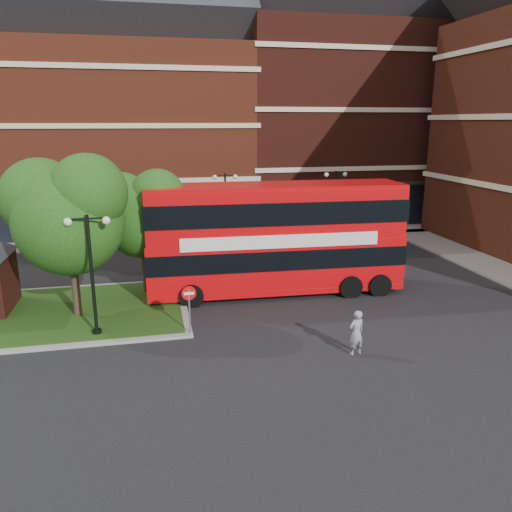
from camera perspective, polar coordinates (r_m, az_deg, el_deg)
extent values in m
plane|color=black|center=(21.39, -2.77, -8.08)|extent=(120.00, 120.00, 0.00)
cube|color=slate|center=(37.00, -6.97, 1.97)|extent=(44.00, 3.00, 0.12)
cube|color=maroon|center=(43.70, -18.99, 12.49)|extent=(26.00, 12.00, 14.00)
cube|color=#471911|center=(46.67, 9.71, 14.42)|extent=(18.00, 12.00, 16.00)
cube|color=gray|center=(24.41, -22.98, -6.17)|extent=(12.60, 7.60, 0.12)
cube|color=#19380F|center=(24.41, -22.98, -6.13)|extent=(12.00, 7.00, 0.15)
cylinder|color=#2D2116|center=(23.09, -20.03, -2.07)|extent=(0.36, 0.36, 3.92)
sphere|color=#163F0F|center=(22.54, -20.57, 3.72)|extent=(4.60, 4.60, 4.60)
sphere|color=#163F0F|center=(23.27, -23.36, 6.06)|extent=(3.45, 3.45, 3.45)
sphere|color=#163F0F|center=(21.77, -18.63, 6.89)|extent=(3.22, 3.22, 3.22)
cylinder|color=#2D2116|center=(25.31, -12.54, -0.56)|extent=(0.36, 0.36, 3.47)
sphere|color=#163F0F|center=(24.84, -12.82, 4.13)|extent=(3.80, 3.80, 3.80)
sphere|color=#163F0F|center=(25.30, -15.08, 6.04)|extent=(2.85, 2.85, 2.85)
sphere|color=#163F0F|center=(24.28, -11.17, 6.65)|extent=(2.66, 2.66, 2.66)
cylinder|color=black|center=(20.62, -18.22, -2.35)|extent=(0.14, 0.14, 5.00)
cylinder|color=black|center=(21.42, -17.70, -8.36)|extent=(0.36, 0.36, 0.30)
cube|color=black|center=(20.07, -18.77, 4.06)|extent=(1.40, 0.06, 0.06)
sphere|color=#F2EACC|center=(20.19, -20.72, 3.65)|extent=(0.32, 0.32, 0.32)
sphere|color=#F2EACC|center=(20.02, -16.75, 3.91)|extent=(0.32, 0.32, 0.32)
cylinder|color=black|center=(34.80, -3.50, 5.32)|extent=(0.14, 0.14, 5.00)
cylinder|color=black|center=(35.28, -3.44, 1.55)|extent=(0.36, 0.36, 0.30)
cube|color=black|center=(34.48, -3.56, 9.17)|extent=(1.40, 0.06, 0.06)
sphere|color=#F2EACC|center=(34.39, -4.73, 8.96)|extent=(0.32, 0.32, 0.32)
sphere|color=#F2EACC|center=(34.60, -2.40, 9.04)|extent=(0.32, 0.32, 0.32)
cylinder|color=black|center=(36.84, 8.96, 5.71)|extent=(0.14, 0.14, 5.00)
cylinder|color=black|center=(37.29, 8.81, 2.15)|extent=(0.36, 0.36, 0.30)
cube|color=black|center=(36.54, 9.11, 9.34)|extent=(1.40, 0.06, 0.06)
sphere|color=#F2EACC|center=(36.30, 8.06, 9.19)|extent=(0.32, 0.32, 0.32)
sphere|color=#F2EACC|center=(36.80, 10.13, 9.18)|extent=(0.32, 0.32, 0.32)
cube|color=red|center=(25.08, 2.18, -0.37)|extent=(12.73, 3.37, 2.41)
cube|color=red|center=(24.55, 2.24, 5.06)|extent=(12.61, 3.33, 2.41)
cube|color=black|center=(24.53, 2.24, 5.33)|extent=(12.73, 3.37, 1.09)
cube|color=silver|center=(23.38, 2.96, 1.66)|extent=(9.47, 0.42, 0.63)
imported|color=gray|center=(19.04, 11.40, -8.58)|extent=(0.72, 0.56, 1.74)
imported|color=#ABADB3|center=(36.35, -7.12, 2.90)|extent=(4.76, 2.27, 1.57)
imported|color=white|center=(37.57, 3.50, 3.36)|extent=(4.78, 1.93, 1.54)
cylinder|color=slate|center=(20.36, -7.60, -6.41)|extent=(0.07, 0.07, 2.00)
cylinder|color=red|center=(20.08, -7.69, -4.24)|extent=(0.58, 0.06, 0.58)
cube|color=white|center=(20.08, -7.69, -4.24)|extent=(0.41, 0.05, 0.11)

